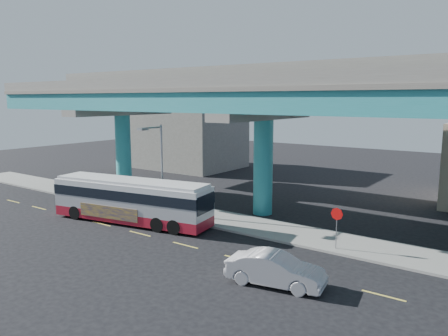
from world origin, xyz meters
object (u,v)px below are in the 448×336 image
Objects in this scene: transit_bus at (131,199)px; parked_car at (85,185)px; street_lamp at (157,156)px; stop_sign at (337,219)px; sedan at (275,269)px.

parked_car is at bearing 148.92° from transit_bus.
street_lamp is at bearing -114.53° from parked_car.
street_lamp is 14.19m from stop_sign.
sedan is 0.73× the size of street_lamp.
sedan is at bearing -22.88° from street_lamp.
street_lamp reaches higher than parked_car.
transit_bus is 12.12m from parked_car.
sedan reaches higher than parked_car.
parked_car is 0.55× the size of street_lamp.
transit_bus is 5.08× the size of stop_sign.
sedan is 6.48m from stop_sign.
sedan is at bearing -24.10° from transit_bus.
transit_bus is 2.52× the size of sedan.
transit_bus is at bearing -104.00° from street_lamp.
sedan is at bearing -121.39° from parked_car.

